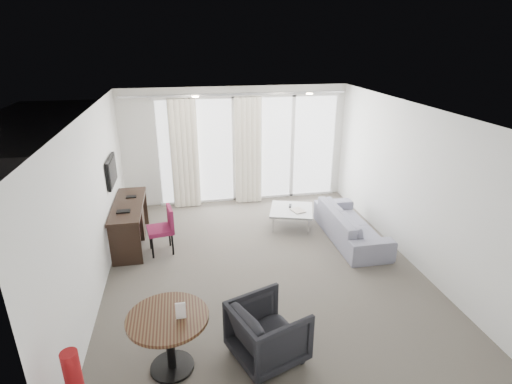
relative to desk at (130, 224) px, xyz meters
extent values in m
cube|color=#534D44|center=(2.22, -1.24, -0.39)|extent=(5.00, 6.00, 0.00)
cube|color=white|center=(2.22, -1.24, 2.21)|extent=(5.00, 6.00, 0.00)
cube|color=silver|center=(-0.28, -1.24, 0.91)|extent=(0.00, 6.00, 2.60)
cube|color=silver|center=(4.72, -1.24, 0.91)|extent=(0.00, 6.00, 2.60)
cube|color=silver|center=(2.22, -4.24, 0.91)|extent=(5.00, 0.00, 2.60)
cylinder|color=#FFE0B2|center=(1.32, 0.36, 2.20)|extent=(0.12, 0.12, 0.02)
cylinder|color=#FFE0B2|center=(3.42, 0.36, 2.20)|extent=(0.12, 0.12, 0.02)
imported|color=black|center=(1.87, -3.22, -0.03)|extent=(1.01, 1.00, 0.72)
imported|color=gray|center=(4.04, -0.59, -0.10)|extent=(0.79, 2.02, 0.59)
cube|color=#4D4D50|center=(2.52, 3.26, -0.45)|extent=(5.60, 3.00, 0.12)
camera|label=1|loc=(1.03, -6.88, 3.19)|focal=28.00mm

